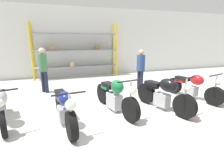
{
  "coord_description": "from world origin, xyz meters",
  "views": [
    {
      "loc": [
        -1.53,
        -4.29,
        1.97
      ],
      "look_at": [
        0.0,
        0.4,
        0.7
      ],
      "focal_mm": 28.0,
      "sensor_mm": 36.0,
      "label": 1
    }
  ],
  "objects_px": {
    "person_browsing": "(43,67)",
    "toolbox": "(221,95)",
    "motorcycle_blue": "(65,108)",
    "person_near_rack": "(141,67)",
    "shelving_rack": "(76,51)",
    "motorcycle_silver": "(1,105)",
    "motorcycle_red": "(192,87)",
    "motorcycle_green": "(115,96)",
    "motorcycle_black": "(164,94)"
  },
  "relations": [
    {
      "from": "motorcycle_blue",
      "to": "motorcycle_black",
      "type": "bearing_deg",
      "value": 84.26
    },
    {
      "from": "shelving_rack",
      "to": "motorcycle_silver",
      "type": "height_order",
      "value": "shelving_rack"
    },
    {
      "from": "motorcycle_red",
      "to": "toolbox",
      "type": "bearing_deg",
      "value": 53.13
    },
    {
      "from": "shelving_rack",
      "to": "person_browsing",
      "type": "distance_m",
      "value": 2.87
    },
    {
      "from": "shelving_rack",
      "to": "motorcycle_silver",
      "type": "bearing_deg",
      "value": -116.2
    },
    {
      "from": "motorcycle_blue",
      "to": "motorcycle_red",
      "type": "relative_size",
      "value": 0.96
    },
    {
      "from": "person_browsing",
      "to": "person_near_rack",
      "type": "relative_size",
      "value": 1.05
    },
    {
      "from": "motorcycle_blue",
      "to": "person_near_rack",
      "type": "height_order",
      "value": "person_near_rack"
    },
    {
      "from": "motorcycle_green",
      "to": "motorcycle_black",
      "type": "bearing_deg",
      "value": 64.66
    },
    {
      "from": "motorcycle_blue",
      "to": "motorcycle_green",
      "type": "height_order",
      "value": "motorcycle_green"
    },
    {
      "from": "motorcycle_blue",
      "to": "person_near_rack",
      "type": "distance_m",
      "value": 3.75
    },
    {
      "from": "shelving_rack",
      "to": "motorcycle_blue",
      "type": "relative_size",
      "value": 2.16
    },
    {
      "from": "motorcycle_silver",
      "to": "toolbox",
      "type": "relative_size",
      "value": 4.4
    },
    {
      "from": "motorcycle_black",
      "to": "motorcycle_red",
      "type": "bearing_deg",
      "value": 93.97
    },
    {
      "from": "motorcycle_silver",
      "to": "motorcycle_green",
      "type": "xyz_separation_m",
      "value": [
        2.81,
        -0.14,
        -0.03
      ]
    },
    {
      "from": "person_browsing",
      "to": "motorcycle_blue",
      "type": "bearing_deg",
      "value": 58.63
    },
    {
      "from": "motorcycle_green",
      "to": "motorcycle_red",
      "type": "relative_size",
      "value": 1.03
    },
    {
      "from": "shelving_rack",
      "to": "toolbox",
      "type": "distance_m",
      "value": 6.7
    },
    {
      "from": "motorcycle_black",
      "to": "person_near_rack",
      "type": "xyz_separation_m",
      "value": [
        0.31,
        2.07,
        0.46
      ]
    },
    {
      "from": "shelving_rack",
      "to": "motorcycle_green",
      "type": "xyz_separation_m",
      "value": [
        0.45,
        -4.93,
        -0.95
      ]
    },
    {
      "from": "motorcycle_blue",
      "to": "motorcycle_green",
      "type": "xyz_separation_m",
      "value": [
        1.39,
        0.41,
        0.02
      ]
    },
    {
      "from": "motorcycle_red",
      "to": "person_near_rack",
      "type": "relative_size",
      "value": 1.3
    },
    {
      "from": "motorcycle_green",
      "to": "motorcycle_black",
      "type": "distance_m",
      "value": 1.38
    },
    {
      "from": "shelving_rack",
      "to": "toolbox",
      "type": "height_order",
      "value": "shelving_rack"
    },
    {
      "from": "shelving_rack",
      "to": "motorcycle_blue",
      "type": "xyz_separation_m",
      "value": [
        -0.94,
        -5.34,
        -0.97
      ]
    },
    {
      "from": "person_near_rack",
      "to": "motorcycle_black",
      "type": "bearing_deg",
      "value": 73.69
    },
    {
      "from": "motorcycle_blue",
      "to": "person_browsing",
      "type": "relative_size",
      "value": 1.19
    },
    {
      "from": "motorcycle_red",
      "to": "person_browsing",
      "type": "bearing_deg",
      "value": -129.51
    },
    {
      "from": "person_browsing",
      "to": "toolbox",
      "type": "xyz_separation_m",
      "value": [
        5.66,
        -2.68,
        -0.84
      ]
    },
    {
      "from": "motorcycle_green",
      "to": "motorcycle_silver",
      "type": "bearing_deg",
      "value": -104.0
    },
    {
      "from": "person_browsing",
      "to": "motorcycle_silver",
      "type": "bearing_deg",
      "value": 27.89
    },
    {
      "from": "motorcycle_black",
      "to": "toolbox",
      "type": "xyz_separation_m",
      "value": [
        2.38,
        0.17,
        -0.33
      ]
    },
    {
      "from": "shelving_rack",
      "to": "motorcycle_green",
      "type": "height_order",
      "value": "shelving_rack"
    },
    {
      "from": "shelving_rack",
      "to": "motorcycle_green",
      "type": "bearing_deg",
      "value": -84.78
    },
    {
      "from": "motorcycle_black",
      "to": "motorcycle_silver",
      "type": "bearing_deg",
      "value": -112.62
    },
    {
      "from": "person_browsing",
      "to": "toolbox",
      "type": "distance_m",
      "value": 6.32
    },
    {
      "from": "motorcycle_green",
      "to": "shelving_rack",
      "type": "bearing_deg",
      "value": 174.03
    },
    {
      "from": "motorcycle_green",
      "to": "motorcycle_red",
      "type": "height_order",
      "value": "motorcycle_green"
    },
    {
      "from": "motorcycle_red",
      "to": "person_near_rack",
      "type": "bearing_deg",
      "value": -155.86
    },
    {
      "from": "person_near_rack",
      "to": "toolbox",
      "type": "xyz_separation_m",
      "value": [
        2.07,
        -1.9,
        -0.79
      ]
    },
    {
      "from": "motorcycle_blue",
      "to": "motorcycle_red",
      "type": "xyz_separation_m",
      "value": [
        4.22,
        0.62,
        -0.02
      ]
    },
    {
      "from": "motorcycle_black",
      "to": "person_browsing",
      "type": "distance_m",
      "value": 4.38
    },
    {
      "from": "motorcycle_green",
      "to": "person_browsing",
      "type": "bearing_deg",
      "value": -153.47
    },
    {
      "from": "person_near_rack",
      "to": "person_browsing",
      "type": "bearing_deg",
      "value": -20.1
    },
    {
      "from": "motorcycle_blue",
      "to": "person_near_rack",
      "type": "bearing_deg",
      "value": 117.97
    },
    {
      "from": "motorcycle_silver",
      "to": "motorcycle_green",
      "type": "relative_size",
      "value": 0.91
    },
    {
      "from": "motorcycle_silver",
      "to": "person_near_rack",
      "type": "height_order",
      "value": "person_near_rack"
    },
    {
      "from": "motorcycle_green",
      "to": "toolbox",
      "type": "height_order",
      "value": "motorcycle_green"
    },
    {
      "from": "shelving_rack",
      "to": "toolbox",
      "type": "xyz_separation_m",
      "value": [
        4.16,
        -5.1,
        -1.25
      ]
    },
    {
      "from": "person_browsing",
      "to": "toolbox",
      "type": "relative_size",
      "value": 3.8
    }
  ]
}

